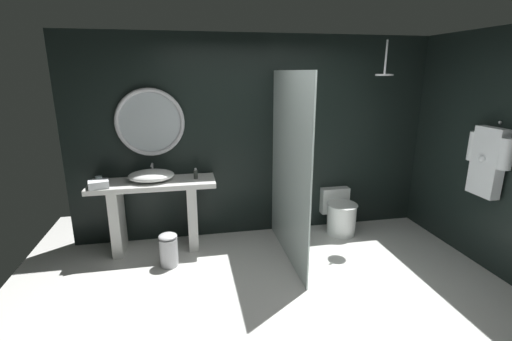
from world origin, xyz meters
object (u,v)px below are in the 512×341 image
object	(u,v)px
hanging_bathrobe	(488,159)
round_wall_mirror	(150,122)
vessel_sink	(151,175)
soap_dispenser	(196,174)
tumbler_cup	(99,181)
waste_bin	(169,250)
toilet	(339,213)
folded_hand_towel	(99,184)
rain_shower_head	(385,71)

from	to	relation	value
hanging_bathrobe	round_wall_mirror	bearing A→B (deg)	159.69
vessel_sink	soap_dispenser	bearing A→B (deg)	-2.73
tumbler_cup	waste_bin	size ratio (longest dim) A/B	0.26
toilet	waste_bin	bearing A→B (deg)	-167.96
round_wall_mirror	toilet	size ratio (longest dim) A/B	1.41
toilet	waste_bin	world-z (taller)	toilet
toilet	folded_hand_towel	distance (m)	3.08
round_wall_mirror	waste_bin	world-z (taller)	round_wall_mirror
tumbler_cup	folded_hand_towel	bearing A→B (deg)	-79.79
rain_shower_head	round_wall_mirror	bearing A→B (deg)	170.80
round_wall_mirror	rain_shower_head	xyz separation A→B (m)	(2.77, -0.45, 0.59)
rain_shower_head	waste_bin	bearing A→B (deg)	-174.74
rain_shower_head	hanging_bathrobe	world-z (taller)	rain_shower_head
tumbler_cup	toilet	size ratio (longest dim) A/B	0.17
vessel_sink	hanging_bathrobe	distance (m)	3.76
round_wall_mirror	folded_hand_towel	size ratio (longest dim) A/B	3.84
hanging_bathrobe	vessel_sink	bearing A→B (deg)	162.62
hanging_bathrobe	toilet	world-z (taller)	hanging_bathrobe
soap_dispenser	rain_shower_head	bearing A→B (deg)	-5.70
soap_dispenser	waste_bin	world-z (taller)	soap_dispenser
toilet	tumbler_cup	bearing A→B (deg)	-179.06
tumbler_cup	rain_shower_head	world-z (taller)	rain_shower_head
hanging_bathrobe	waste_bin	bearing A→B (deg)	169.54
soap_dispenser	round_wall_mirror	xyz separation A→B (m)	(-0.51, 0.22, 0.61)
rain_shower_head	hanging_bathrobe	xyz separation A→B (m)	(0.79, -0.87, -0.90)
rain_shower_head	waste_bin	size ratio (longest dim) A/B	1.03
vessel_sink	soap_dispenser	xyz separation A→B (m)	(0.53, -0.03, -0.00)
tumbler_cup	rain_shower_head	bearing A→B (deg)	-3.30
soap_dispenser	hanging_bathrobe	distance (m)	3.26
tumbler_cup	toilet	xyz separation A→B (m)	(3.03, 0.05, -0.66)
toilet	waste_bin	distance (m)	2.33
tumbler_cup	folded_hand_towel	xyz separation A→B (m)	(0.02, -0.12, -0.01)
rain_shower_head	waste_bin	xyz separation A→B (m)	(-2.61, -0.24, -1.95)
soap_dispenser	hanging_bathrobe	xyz separation A→B (m)	(3.05, -1.10, 0.31)
toilet	folded_hand_towel	bearing A→B (deg)	-176.75
rain_shower_head	soap_dispenser	bearing A→B (deg)	174.30
round_wall_mirror	hanging_bathrobe	bearing A→B (deg)	-20.31
vessel_sink	tumbler_cup	world-z (taller)	vessel_sink
tumbler_cup	hanging_bathrobe	world-z (taller)	hanging_bathrobe
rain_shower_head	hanging_bathrobe	bearing A→B (deg)	-47.73
round_wall_mirror	hanging_bathrobe	xyz separation A→B (m)	(3.56, -1.32, -0.30)
round_wall_mirror	folded_hand_towel	world-z (taller)	round_wall_mirror
tumbler_cup	soap_dispenser	distance (m)	1.11
folded_hand_towel	rain_shower_head	bearing A→B (deg)	-1.26
hanging_bathrobe	waste_bin	xyz separation A→B (m)	(-3.40, 0.63, -1.05)
hanging_bathrobe	waste_bin	size ratio (longest dim) A/B	2.07
toilet	hanging_bathrobe	bearing A→B (deg)	-44.56
vessel_sink	hanging_bathrobe	xyz separation A→B (m)	(3.58, -1.12, 0.30)
round_wall_mirror	toilet	distance (m)	2.76
round_wall_mirror	rain_shower_head	size ratio (longest dim) A/B	2.03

